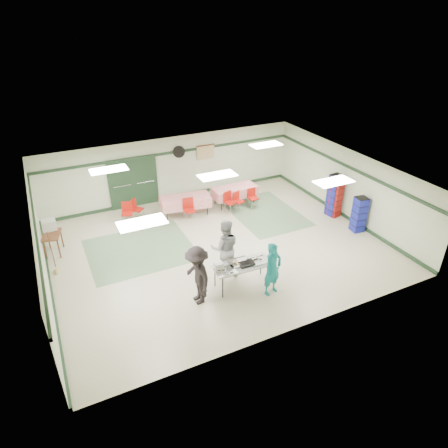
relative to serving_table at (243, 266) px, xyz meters
name	(u,v)px	position (x,y,z in m)	size (l,w,h in m)	color
floor	(218,247)	(0.24, 2.27, -0.71)	(11.00, 11.00, 0.00)	beige
ceiling	(217,175)	(0.24, 2.27, 1.99)	(11.00, 11.00, 0.00)	silver
wall_back	(173,168)	(0.24, 6.77, 0.64)	(11.00, 11.00, 0.00)	beige
wall_front	(295,289)	(0.24, -2.23, 0.64)	(11.00, 11.00, 0.00)	beige
wall_left	(40,252)	(-5.26, 2.27, 0.64)	(9.00, 9.00, 0.00)	beige
wall_right	(347,184)	(5.74, 2.27, 0.64)	(9.00, 9.00, 0.00)	beige
trim_back	(172,153)	(0.24, 6.74, 1.34)	(11.00, 0.06, 0.10)	#1E3721
baseboard_back	(175,196)	(0.24, 6.74, -0.65)	(11.00, 0.06, 0.12)	#1E3721
trim_left	(36,230)	(-5.23, 2.27, 1.34)	(9.00, 0.06, 0.10)	#1E3721
baseboard_left	(51,288)	(-5.23, 2.27, -0.65)	(9.00, 0.06, 0.12)	#1E3721
trim_right	(349,167)	(5.71, 2.27, 1.34)	(9.00, 0.06, 0.10)	#1E3721
baseboard_right	(341,214)	(5.71, 2.27, -0.65)	(9.00, 0.06, 0.12)	#1E3721
green_patch_a	(140,250)	(-2.26, 3.27, -0.71)	(3.50, 3.00, 0.01)	slate
green_patch_b	(265,213)	(3.04, 3.77, -0.71)	(2.50, 3.50, 0.01)	slate
double_door_left	(122,184)	(-1.96, 6.71, 0.34)	(0.90, 0.06, 2.10)	gray
double_door_right	(145,180)	(-1.01, 6.71, 0.34)	(0.90, 0.06, 2.10)	gray
door_frame	(133,183)	(-1.49, 6.69, 0.34)	(2.00, 0.03, 2.15)	#1E3721
wall_fan	(179,152)	(0.54, 6.71, 1.34)	(0.50, 0.50, 0.10)	black
scroll_banner	(206,152)	(1.74, 6.71, 1.14)	(0.80, 0.02, 0.60)	#CFB681
serving_table	(243,266)	(0.00, 0.00, 0.00)	(1.82, 0.79, 0.76)	#B9B9B4
sheet_tray_right	(259,261)	(0.49, -0.07, 0.06)	(0.58, 0.44, 0.02)	silver
sheet_tray_mid	(239,262)	(-0.07, 0.12, 0.06)	(0.63, 0.48, 0.02)	silver
sheet_tray_left	(226,272)	(-0.62, -0.13, 0.06)	(0.61, 0.46, 0.02)	silver
baking_pan	(247,264)	(0.08, -0.08, 0.09)	(0.44, 0.28, 0.08)	black
foam_box_stack	(219,266)	(-0.74, 0.09, 0.16)	(0.24, 0.22, 0.22)	white
volunteer_teal	(273,269)	(0.61, -0.66, 0.11)	(0.60, 0.40, 1.65)	#147F89
volunteer_grey	(225,248)	(-0.22, 0.78, 0.22)	(0.91, 0.71, 1.87)	#949399
volunteer_dark	(197,276)	(-1.49, -0.10, 0.18)	(1.16, 0.67, 1.80)	black
dining_table_a	(235,191)	(2.33, 5.08, -0.15)	(1.86, 0.84, 0.77)	red
dining_table_b	(185,201)	(0.13, 5.08, -0.14)	(2.05, 1.13, 0.77)	red
chair_a	(238,199)	(2.17, 4.50, -0.23)	(0.48, 0.48, 0.80)	#AE150D
chair_b	(229,200)	(1.78, 4.51, -0.18)	(0.52, 0.52, 0.88)	#AE150D
chair_c	(252,196)	(2.86, 4.51, -0.22)	(0.40, 0.40, 0.81)	#AE150D
chair_d	(189,207)	(0.06, 4.52, -0.14)	(0.48, 0.48, 0.93)	#AE150D
chair_loose_a	(135,207)	(-1.77, 5.54, -0.21)	(0.55, 0.55, 0.83)	#AE150D
chair_loose_b	(127,211)	(-2.14, 5.36, -0.19)	(0.52, 0.52, 0.86)	#AE150D
crate_stack_blue_a	(334,195)	(5.39, 2.48, 0.14)	(0.44, 0.44, 1.71)	#181E95
crate_stack_red	(336,199)	(5.39, 2.37, 0.04)	(0.38, 0.38, 1.50)	#A61011
crate_stack_blue_b	(359,214)	(5.39, 1.05, -0.04)	(0.42, 0.42, 1.36)	#181E95
printer_table	(52,237)	(-4.91, 4.33, -0.08)	(0.73, 0.95, 0.74)	brown
office_printer	(49,225)	(-4.91, 4.68, 0.21)	(0.45, 0.39, 0.36)	silver
broom	(52,251)	(-4.99, 3.20, 0.05)	(0.03, 0.03, 1.47)	brown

